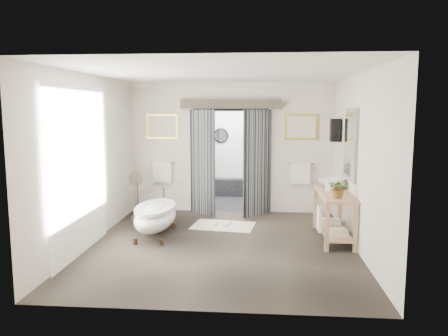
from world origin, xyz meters
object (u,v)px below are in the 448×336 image
(vanity, at_px, (333,211))
(basin, at_px, (332,184))
(clawfoot_tub, at_px, (156,216))
(rug, at_px, (223,226))

(vanity, relative_size, basin, 3.13)
(vanity, bearing_deg, clawfoot_tub, -178.88)
(clawfoot_tub, xyz_separation_m, basin, (3.22, 0.43, 0.57))
(clawfoot_tub, distance_m, basin, 3.30)
(vanity, relative_size, rug, 1.33)
(vanity, xyz_separation_m, basin, (0.03, 0.37, 0.43))
(clawfoot_tub, relative_size, basin, 3.04)
(vanity, distance_m, rug, 2.19)
(basin, bearing_deg, rug, 163.22)
(clawfoot_tub, bearing_deg, rug, 33.08)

